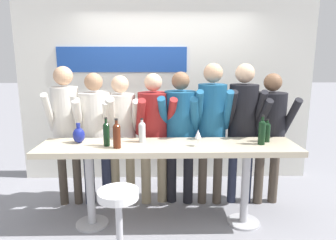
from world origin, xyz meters
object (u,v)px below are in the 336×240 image
object	(u,v)px
wine_glass_0	(198,134)
wine_bottle_1	(142,131)
decorative_vase	(79,135)
person_right	(212,119)
person_center_right	(180,125)
wine_bottle_3	(262,131)
bar_stool	(119,218)
person_rightmost	(270,125)
person_left	(96,126)
wine_bottle_0	(267,131)
wine_bottle_4	(117,134)
person_center_left	(121,126)
person_center	(154,125)
wine_bottle_2	(106,133)
person_far_left	(66,120)
person_far_right	(243,119)
tasting_table	(168,156)

from	to	relation	value
wine_glass_0	wine_bottle_1	bearing A→B (deg)	163.81
decorative_vase	person_right	bearing A→B (deg)	14.89
person_center_right	wine_bottle_3	distance (m)	0.99
bar_stool	person_rightmost	distance (m)	2.17
person_left	person_center_right	xyz separation A→B (m)	(1.04, -0.01, 0.01)
person_left	wine_bottle_0	distance (m)	2.02
wine_bottle_4	wine_glass_0	world-z (taller)	wine_bottle_4
person_center_left	wine_bottle_0	size ratio (longest dim) A/B	6.43
person_center_right	person_center	bearing A→B (deg)	-172.16
person_center_right	wine_bottle_1	world-z (taller)	person_center_right
wine_bottle_2	wine_glass_0	xyz separation A→B (m)	(0.96, -0.03, -0.01)
person_far_left	person_left	distance (m)	0.36
person_far_left	decorative_vase	world-z (taller)	person_far_left
person_left	wine_glass_0	xyz separation A→B (m)	(1.19, -0.59, 0.03)
person_far_left	person_right	world-z (taller)	person_right
person_far_right	person_left	bearing A→B (deg)	-175.93
person_center_left	person_center_right	bearing A→B (deg)	-13.46
wine_glass_0	person_center_right	bearing A→B (deg)	104.71
bar_stool	wine_bottle_0	xyz separation A→B (m)	(1.52, 0.83, 0.56)
person_center	decorative_vase	size ratio (longest dim) A/B	7.54
tasting_table	wine_glass_0	distance (m)	0.41
person_far_right	wine_bottle_3	size ratio (longest dim) A/B	5.54
person_far_left	decorative_vase	size ratio (longest dim) A/B	7.93
person_right	wine_bottle_0	distance (m)	0.68
person_left	decorative_vase	size ratio (longest dim) A/B	7.58
person_far_right	wine_bottle_4	bearing A→B (deg)	-152.27
bar_stool	decorative_vase	xyz separation A→B (m)	(-0.53, 0.83, 0.52)
person_far_right	person_center_right	bearing A→B (deg)	-176.47
person_rightmost	decorative_vase	bearing A→B (deg)	-176.06
person_rightmost	wine_bottle_2	bearing A→B (deg)	-170.99
wine_bottle_1	wine_bottle_0	bearing A→B (deg)	-0.79
decorative_vase	wine_bottle_2	bearing A→B (deg)	-20.46
person_center_left	tasting_table	bearing A→B (deg)	-54.27
person_right	wine_glass_0	world-z (taller)	person_right
wine_bottle_4	wine_glass_0	xyz separation A→B (m)	(0.84, 0.05, -0.02)
person_right	person_center_right	bearing A→B (deg)	179.90
decorative_vase	person_center_left	bearing A→B (deg)	50.79
wine_bottle_0	wine_bottle_2	xyz separation A→B (m)	(-1.73, -0.13, 0.02)
person_right	wine_bottle_1	bearing A→B (deg)	-151.06
person_far_right	wine_bottle_2	size ratio (longest dim) A/B	5.80
person_left	person_center	distance (m)	0.71
person_far_right	person_rightmost	xyz separation A→B (m)	(0.34, -0.01, -0.08)
bar_stool	wine_glass_0	bearing A→B (deg)	42.21
person_center_left	wine_bottle_3	world-z (taller)	person_center_left
person_center_left	person_far_right	distance (m)	1.51
person_right	wine_bottle_3	xyz separation A→B (m)	(0.45, -0.50, -0.04)
bar_stool	person_left	world-z (taller)	person_left
tasting_table	wine_bottle_2	xyz separation A→B (m)	(-0.65, -0.03, 0.27)
bar_stool	wine_bottle_4	distance (m)	0.86
person_right	person_rightmost	size ratio (longest dim) A/B	1.07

